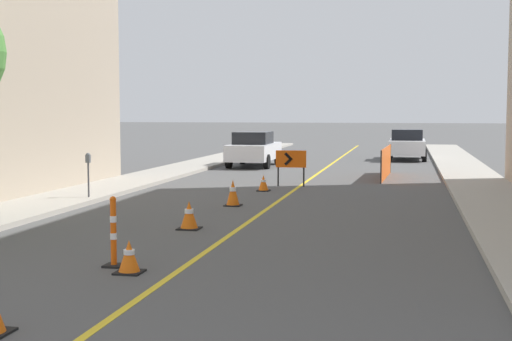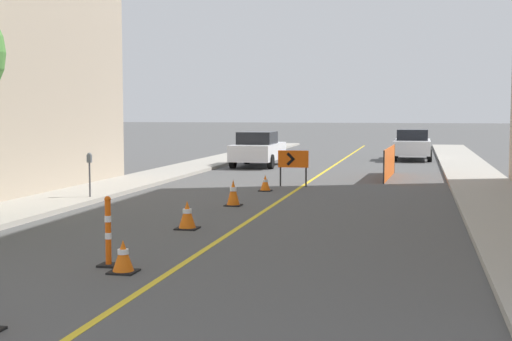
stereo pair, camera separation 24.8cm
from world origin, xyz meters
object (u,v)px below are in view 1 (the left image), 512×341
object	(u,v)px
parked_car_curb_near	(254,149)
parked_car_curb_mid	(407,144)
traffic_cone_fourth	(233,193)
delineator_post_front	(114,237)
traffic_cone_fifth	(263,183)
traffic_cone_second	(129,257)
parking_meter_near_curb	(88,166)
traffic_cone_third	(189,215)
arrow_barricade_primary	(291,161)

from	to	relation	value
parked_car_curb_near	parked_car_curb_mid	bearing A→B (deg)	40.98
traffic_cone_fourth	delineator_post_front	size ratio (longest dim) A/B	0.61
traffic_cone_fifth	delineator_post_front	distance (m)	11.29
traffic_cone_second	traffic_cone_fourth	world-z (taller)	traffic_cone_fourth
parked_car_curb_near	parking_meter_near_curb	world-z (taller)	parked_car_curb_near
traffic_cone_third	traffic_cone_fifth	distance (m)	7.49
delineator_post_front	parked_car_curb_mid	bearing A→B (deg)	80.22
delineator_post_front	parked_car_curb_mid	size ratio (longest dim) A/B	0.27
delineator_post_front	parked_car_curb_near	distance (m)	21.16
traffic_cone_fifth	parked_car_curb_mid	world-z (taller)	parked_car_curb_mid
traffic_cone_third	traffic_cone_fourth	distance (m)	3.86
traffic_cone_third	arrow_barricade_primary	size ratio (longest dim) A/B	0.50
traffic_cone_second	delineator_post_front	xyz separation A→B (m)	(-0.42, 0.38, 0.24)
parked_car_curb_mid	traffic_cone_second	bearing A→B (deg)	-98.34
traffic_cone_third	traffic_cone_fifth	bearing A→B (deg)	89.09
traffic_cone_third	traffic_cone_fourth	xyz separation A→B (m)	(0.02, 3.86, 0.05)
traffic_cone_second	parking_meter_near_curb	size ratio (longest dim) A/B	0.42
traffic_cone_fourth	parked_car_curb_mid	xyz separation A→B (m)	(4.54, 19.31, 0.45)
traffic_cone_fifth	traffic_cone_fourth	bearing A→B (deg)	-91.60
arrow_barricade_primary	parked_car_curb_near	size ratio (longest dim) A/B	0.28
traffic_cone_second	traffic_cone_third	world-z (taller)	traffic_cone_third
parking_meter_near_curb	traffic_cone_third	bearing A→B (deg)	-43.12
traffic_cone_second	traffic_cone_fifth	world-z (taller)	traffic_cone_second
delineator_post_front	parked_car_curb_near	size ratio (longest dim) A/B	0.27
traffic_cone_second	arrow_barricade_primary	size ratio (longest dim) A/B	0.43
traffic_cone_third	parking_meter_near_curb	size ratio (longest dim) A/B	0.49
traffic_cone_third	traffic_cone_fourth	size ratio (longest dim) A/B	0.86
parked_car_curb_near	parking_meter_near_curb	size ratio (longest dim) A/B	3.46
traffic_cone_second	parked_car_curb_near	size ratio (longest dim) A/B	0.12
traffic_cone_third	delineator_post_front	xyz separation A→B (m)	(-0.09, -3.80, 0.20)
arrow_barricade_primary	parking_meter_near_curb	size ratio (longest dim) A/B	0.97
traffic_cone_third	parked_car_curb_mid	size ratio (longest dim) A/B	0.14
traffic_cone_second	delineator_post_front	world-z (taller)	delineator_post_front
arrow_barricade_primary	parking_meter_near_curb	world-z (taller)	parking_meter_near_curb
parking_meter_near_curb	traffic_cone_fourth	bearing A→B (deg)	-0.26
arrow_barricade_primary	parked_car_curb_mid	xyz separation A→B (m)	(3.81, 14.11, -0.06)
traffic_cone_third	delineator_post_front	size ratio (longest dim) A/B	0.53
traffic_cone_second	parked_car_curb_mid	distance (m)	27.67
traffic_cone_fourth	parked_car_curb_mid	size ratio (longest dim) A/B	0.16
traffic_cone_fourth	parking_meter_near_curb	size ratio (longest dim) A/B	0.57
traffic_cone_fourth	traffic_cone_fifth	bearing A→B (deg)	88.40
traffic_cone_fifth	arrow_barricade_primary	world-z (taller)	arrow_barricade_primary
traffic_cone_third	traffic_cone_fourth	bearing A→B (deg)	89.74
traffic_cone_third	arrow_barricade_primary	bearing A→B (deg)	85.31
parked_car_curb_near	parking_meter_near_curb	distance (m)	13.50
traffic_cone_second	delineator_post_front	size ratio (longest dim) A/B	0.45
arrow_barricade_primary	parked_car_curb_near	xyz separation A→B (m)	(-3.04, 8.19, -0.06)
delineator_post_front	parking_meter_near_curb	distance (m)	8.69
traffic_cone_fifth	parked_car_curb_mid	size ratio (longest dim) A/B	0.12
delineator_post_front	parking_meter_near_curb	world-z (taller)	parking_meter_near_curb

